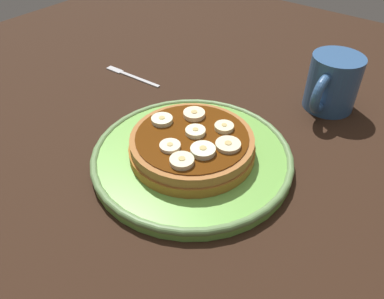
{
  "coord_description": "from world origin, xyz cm",
  "views": [
    {
      "loc": [
        31.74,
        24.82,
        35.32
      ],
      "look_at": [
        0.0,
        0.0,
        2.2
      ],
      "focal_mm": 35.5,
      "sensor_mm": 36.0,
      "label": 1
    }
  ],
  "objects_px": {
    "plate": "(192,156)",
    "banana_slice_6": "(170,146)",
    "fork": "(129,75)",
    "banana_slice_7": "(203,151)",
    "banana_slice_2": "(224,127)",
    "banana_slice_5": "(161,121)",
    "banana_slice_3": "(182,161)",
    "coffee_mug": "(332,83)",
    "pancake_stack": "(191,145)",
    "banana_slice_1": "(228,145)",
    "banana_slice_0": "(198,133)",
    "banana_slice_4": "(194,114)"
  },
  "relations": [
    {
      "from": "banana_slice_5",
      "to": "coffee_mug",
      "type": "distance_m",
      "value": 0.29
    },
    {
      "from": "banana_slice_1",
      "to": "banana_slice_6",
      "type": "distance_m",
      "value": 0.07
    },
    {
      "from": "banana_slice_2",
      "to": "fork",
      "type": "height_order",
      "value": "banana_slice_2"
    },
    {
      "from": "banana_slice_5",
      "to": "banana_slice_4",
      "type": "bearing_deg",
      "value": 147.26
    },
    {
      "from": "plate",
      "to": "banana_slice_4",
      "type": "height_order",
      "value": "banana_slice_4"
    },
    {
      "from": "banana_slice_3",
      "to": "coffee_mug",
      "type": "distance_m",
      "value": 0.31
    },
    {
      "from": "pancake_stack",
      "to": "banana_slice_5",
      "type": "bearing_deg",
      "value": -88.91
    },
    {
      "from": "pancake_stack",
      "to": "banana_slice_6",
      "type": "height_order",
      "value": "banana_slice_6"
    },
    {
      "from": "banana_slice_1",
      "to": "banana_slice_3",
      "type": "distance_m",
      "value": 0.07
    },
    {
      "from": "banana_slice_3",
      "to": "banana_slice_2",
      "type": "bearing_deg",
      "value": 179.52
    },
    {
      "from": "banana_slice_4",
      "to": "banana_slice_7",
      "type": "height_order",
      "value": "same"
    },
    {
      "from": "plate",
      "to": "banana_slice_4",
      "type": "bearing_deg",
      "value": -145.67
    },
    {
      "from": "banana_slice_0",
      "to": "banana_slice_3",
      "type": "distance_m",
      "value": 0.06
    },
    {
      "from": "banana_slice_3",
      "to": "plate",
      "type": "bearing_deg",
      "value": -154.81
    },
    {
      "from": "banana_slice_1",
      "to": "banana_slice_4",
      "type": "relative_size",
      "value": 1.06
    },
    {
      "from": "banana_slice_1",
      "to": "banana_slice_4",
      "type": "xyz_separation_m",
      "value": [
        -0.03,
        -0.08,
        0.0
      ]
    },
    {
      "from": "banana_slice_6",
      "to": "fork",
      "type": "bearing_deg",
      "value": -123.39
    },
    {
      "from": "plate",
      "to": "banana_slice_7",
      "type": "height_order",
      "value": "banana_slice_7"
    },
    {
      "from": "banana_slice_0",
      "to": "banana_slice_1",
      "type": "xyz_separation_m",
      "value": [
        -0.0,
        0.05,
        -0.0
      ]
    },
    {
      "from": "banana_slice_4",
      "to": "banana_slice_3",
      "type": "bearing_deg",
      "value": 29.38
    },
    {
      "from": "banana_slice_0",
      "to": "banana_slice_2",
      "type": "bearing_deg",
      "value": 147.74
    },
    {
      "from": "fork",
      "to": "banana_slice_7",
      "type": "bearing_deg",
      "value": 63.3
    },
    {
      "from": "banana_slice_1",
      "to": "fork",
      "type": "bearing_deg",
      "value": -110.42
    },
    {
      "from": "fork",
      "to": "banana_slice_0",
      "type": "bearing_deg",
      "value": 65.51
    },
    {
      "from": "banana_slice_3",
      "to": "fork",
      "type": "relative_size",
      "value": 0.23
    },
    {
      "from": "banana_slice_0",
      "to": "banana_slice_1",
      "type": "bearing_deg",
      "value": 94.67
    },
    {
      "from": "banana_slice_4",
      "to": "banana_slice_6",
      "type": "bearing_deg",
      "value": 14.36
    },
    {
      "from": "plate",
      "to": "banana_slice_6",
      "type": "distance_m",
      "value": 0.05
    },
    {
      "from": "banana_slice_2",
      "to": "banana_slice_5",
      "type": "xyz_separation_m",
      "value": [
        0.04,
        -0.08,
        0.0
      ]
    },
    {
      "from": "plate",
      "to": "banana_slice_7",
      "type": "relative_size",
      "value": 8.69
    },
    {
      "from": "banana_slice_0",
      "to": "banana_slice_4",
      "type": "bearing_deg",
      "value": -135.85
    },
    {
      "from": "banana_slice_5",
      "to": "banana_slice_6",
      "type": "height_order",
      "value": "banana_slice_5"
    },
    {
      "from": "banana_slice_5",
      "to": "banana_slice_0",
      "type": "bearing_deg",
      "value": 100.19
    },
    {
      "from": "banana_slice_4",
      "to": "banana_slice_5",
      "type": "bearing_deg",
      "value": -32.74
    },
    {
      "from": "pancake_stack",
      "to": "fork",
      "type": "height_order",
      "value": "pancake_stack"
    },
    {
      "from": "banana_slice_2",
      "to": "banana_slice_5",
      "type": "height_order",
      "value": "same"
    },
    {
      "from": "banana_slice_1",
      "to": "banana_slice_7",
      "type": "relative_size",
      "value": 1.03
    },
    {
      "from": "banana_slice_2",
      "to": "coffee_mug",
      "type": "relative_size",
      "value": 0.23
    },
    {
      "from": "fork",
      "to": "banana_slice_6",
      "type": "bearing_deg",
      "value": 56.61
    },
    {
      "from": "banana_slice_1",
      "to": "banana_slice_6",
      "type": "bearing_deg",
      "value": -50.26
    },
    {
      "from": "banana_slice_0",
      "to": "banana_slice_5",
      "type": "height_order",
      "value": "same"
    },
    {
      "from": "pancake_stack",
      "to": "banana_slice_5",
      "type": "distance_m",
      "value": 0.06
    },
    {
      "from": "banana_slice_4",
      "to": "coffee_mug",
      "type": "xyz_separation_m",
      "value": [
        -0.21,
        0.12,
        -0.0
      ]
    },
    {
      "from": "banana_slice_2",
      "to": "banana_slice_7",
      "type": "height_order",
      "value": "banana_slice_7"
    },
    {
      "from": "plate",
      "to": "banana_slice_5",
      "type": "bearing_deg",
      "value": -86.94
    },
    {
      "from": "plate",
      "to": "coffee_mug",
      "type": "xyz_separation_m",
      "value": [
        -0.25,
        0.09,
        0.04
      ]
    },
    {
      "from": "banana_slice_1",
      "to": "banana_slice_4",
      "type": "height_order",
      "value": "banana_slice_4"
    },
    {
      "from": "banana_slice_1",
      "to": "banana_slice_3",
      "type": "xyz_separation_m",
      "value": [
        0.06,
        -0.03,
        0.0
      ]
    },
    {
      "from": "plate",
      "to": "banana_slice_3",
      "type": "bearing_deg",
      "value": 25.19
    },
    {
      "from": "banana_slice_7",
      "to": "banana_slice_2",
      "type": "bearing_deg",
      "value": -172.54
    }
  ]
}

